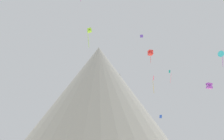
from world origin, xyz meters
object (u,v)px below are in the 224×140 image
(kite_violet_mid, at_px, (209,86))
(kite_indigo_high, at_px, (142,36))
(kite_blue_low, at_px, (161,117))
(kite_cyan_mid, at_px, (221,54))
(rock_massif, at_px, (101,98))
(kite_rainbow_mid, at_px, (153,81))
(kite_lime_mid, at_px, (89,31))
(kite_red_high, at_px, (150,53))
(kite_teal_mid, at_px, (170,74))

(kite_violet_mid, bearing_deg, kite_indigo_high, -92.73)
(kite_blue_low, relative_size, kite_indigo_high, 0.96)
(kite_cyan_mid, bearing_deg, kite_indigo_high, 8.65)
(rock_massif, distance_m, kite_cyan_mid, 71.37)
(kite_blue_low, xyz_separation_m, kite_cyan_mid, (13.44, -10.25, 14.57))
(kite_rainbow_mid, bearing_deg, kite_cyan_mid, -66.59)
(kite_blue_low, relative_size, kite_lime_mid, 0.21)
(kite_red_high, xyz_separation_m, kite_cyan_mid, (13.23, -21.93, -7.08))
(kite_teal_mid, bearing_deg, rock_massif, -4.84)
(kite_lime_mid, bearing_deg, kite_teal_mid, -23.48)
(rock_massif, height_order, kite_indigo_high, rock_massif)
(kite_blue_low, distance_m, kite_teal_mid, 21.67)
(rock_massif, distance_m, kite_rainbow_mid, 51.71)
(kite_blue_low, xyz_separation_m, kite_rainbow_mid, (-0.40, 5.61, 11.03))
(kite_teal_mid, bearing_deg, kite_red_high, 75.14)
(kite_violet_mid, xyz_separation_m, kite_cyan_mid, (-2.05, -13.62, 5.40))
(rock_massif, bearing_deg, kite_lime_mid, -93.03)
(kite_red_high, bearing_deg, kite_violet_mid, -42.82)
(kite_indigo_high, height_order, kite_rainbow_mid, kite_indigo_high)
(kite_red_high, height_order, kite_cyan_mid, kite_red_high)
(kite_red_high, bearing_deg, kite_rainbow_mid, -110.01)
(rock_massif, xyz_separation_m, kite_cyan_mid, (28.52, -65.40, 1.57))
(kite_violet_mid, relative_size, kite_cyan_mid, 0.43)
(kite_indigo_high, distance_m, kite_violet_mid, 24.55)
(kite_red_high, relative_size, kite_rainbow_mid, 0.81)
(kite_red_high, height_order, kite_rainbow_mid, kite_red_high)
(kite_teal_mid, height_order, kite_lime_mid, kite_lime_mid)
(kite_blue_low, distance_m, kite_red_high, 24.60)
(kite_lime_mid, xyz_separation_m, kite_violet_mid, (34.46, 21.86, -7.50))
(kite_blue_low, distance_m, kite_cyan_mid, 22.32)
(kite_rainbow_mid, bearing_deg, kite_teal_mid, 30.56)
(kite_cyan_mid, bearing_deg, kite_teal_mid, -29.38)
(kite_blue_low, bearing_deg, kite_indigo_high, 40.20)
(rock_massif, xyz_separation_m, kite_lime_mid, (-3.89, -73.65, 3.66))
(kite_lime_mid, xyz_separation_m, kite_red_high, (19.18, 30.17, 4.98))
(rock_massif, bearing_deg, kite_violet_mid, -59.45)
(kite_lime_mid, bearing_deg, kite_cyan_mid, -60.49)
(rock_massif, bearing_deg, kite_teal_mid, -61.84)
(rock_massif, height_order, kite_teal_mid, rock_massif)
(kite_rainbow_mid, xyz_separation_m, kite_cyan_mid, (13.84, -15.86, 3.54))
(kite_cyan_mid, bearing_deg, kite_rainbow_mid, -3.20)
(kite_blue_low, bearing_deg, rock_massif, 1.54)
(kite_red_high, bearing_deg, rock_massif, 95.08)
(kite_indigo_high, xyz_separation_m, kite_cyan_mid, (17.51, -13.21, -9.45))
(kite_red_high, xyz_separation_m, kite_indigo_high, (-4.27, -8.72, 2.37))
(kite_blue_low, height_order, kite_red_high, kite_red_high)
(kite_lime_mid, bearing_deg, kite_blue_low, -30.50)
(kite_red_high, distance_m, kite_violet_mid, 21.41)
(rock_massif, relative_size, kite_red_high, 17.71)
(kite_lime_mid, xyz_separation_m, kite_rainbow_mid, (18.57, 24.10, -5.64))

